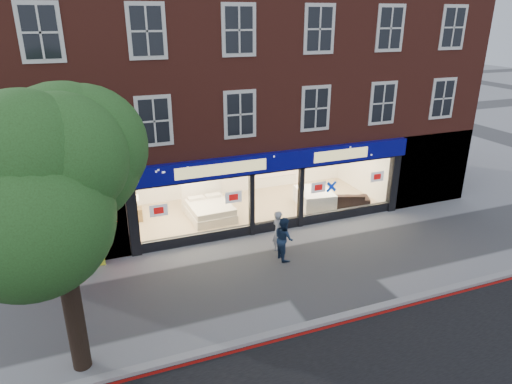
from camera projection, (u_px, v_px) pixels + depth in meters
ground at (312, 266)px, 15.69m from camera, size 120.00×120.00×0.00m
kerb_line at (363, 318)px, 12.99m from camera, size 60.00×0.10×0.01m
kerb_stone at (359, 312)px, 13.15m from camera, size 60.00×0.25×0.12m
showroom_floor at (256, 208)px, 20.23m from camera, size 11.00×4.50×0.10m
building at (242, 50)px, 19.28m from camera, size 19.00×8.26×10.30m
street_tree at (47, 177)px, 9.42m from camera, size 4.00×3.20×6.60m
display_bed at (209, 209)px, 19.18m from camera, size 1.87×2.24×1.23m
bedside_table at (137, 214)px, 18.84m from camera, size 0.49×0.49×0.55m
mattress_stack at (314, 198)px, 20.31m from camera, size 1.65×1.97×0.71m
sofa at (344, 199)px, 20.24m from camera, size 2.31×1.58×0.63m
a_board at (95, 254)px, 15.53m from camera, size 0.64×0.46×0.90m
pedestrian_grey at (278, 232)px, 16.31m from camera, size 0.50×0.66×1.63m
pedestrian_blue at (284, 238)px, 15.91m from camera, size 0.61×0.77×1.57m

